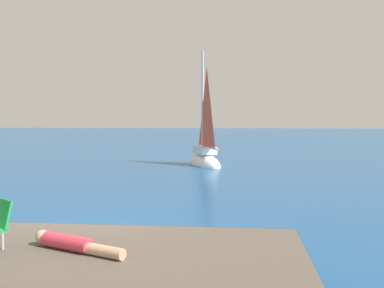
# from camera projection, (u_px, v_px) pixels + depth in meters

# --- Properties ---
(ground_plane) EXTENTS (160.00, 160.00, 0.00)m
(ground_plane) POSITION_uv_depth(u_px,v_px,m) (97.00, 238.00, 10.59)
(ground_plane) COLOR navy
(shore_ledge) EXTENTS (7.18, 3.43, 0.71)m
(shore_ledge) POSITION_uv_depth(u_px,v_px,m) (80.00, 272.00, 7.27)
(shore_ledge) COLOR brown
(shore_ledge) RESTS_ON ground
(boulder_seaward) EXTENTS (1.37, 1.43, 0.68)m
(boulder_seaward) POSITION_uv_depth(u_px,v_px,m) (225.00, 255.00, 9.31)
(boulder_seaward) COLOR #524548
(boulder_seaward) RESTS_ON ground
(boulder_inland) EXTENTS (1.05, 1.23, 0.90)m
(boulder_inland) POSITION_uv_depth(u_px,v_px,m) (219.00, 263.00, 8.80)
(boulder_inland) COLOR #554444
(boulder_inland) RESTS_ON ground
(sailboat_near) EXTENTS (2.56, 3.86, 6.97)m
(sailboat_near) POSITION_uv_depth(u_px,v_px,m) (205.00, 158.00, 25.43)
(sailboat_near) COLOR white
(sailboat_near) RESTS_ON ground
(person_sunbather) EXTENTS (1.64, 0.90, 0.25)m
(person_sunbather) POSITION_uv_depth(u_px,v_px,m) (73.00, 244.00, 7.17)
(person_sunbather) COLOR #DB384C
(person_sunbather) RESTS_ON shore_ledge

